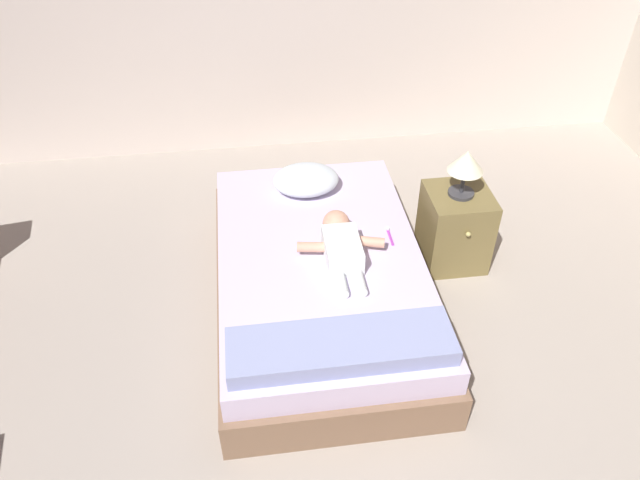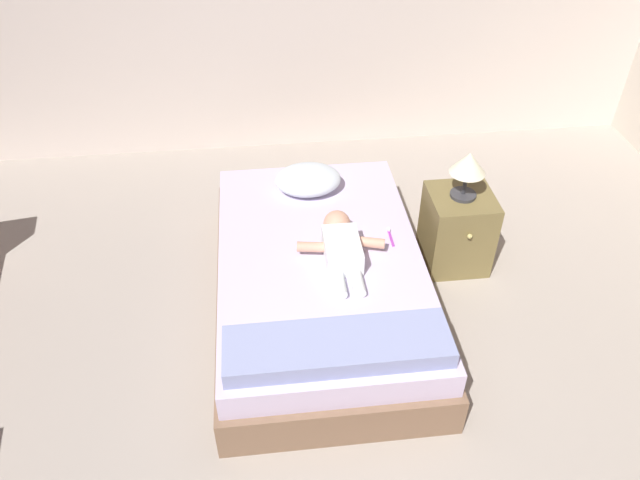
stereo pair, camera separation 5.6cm
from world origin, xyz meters
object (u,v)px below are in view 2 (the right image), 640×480
object	(u,v)px
baby	(341,245)
toothbrush	(390,237)
pillow	(308,180)
lamp	(468,166)
bed	(320,281)
nightstand	(457,229)

from	to	relation	value
baby	toothbrush	size ratio (longest dim) A/B	4.05
pillow	toothbrush	size ratio (longest dim) A/B	2.75
lamp	bed	bearing A→B (deg)	-161.31
baby	nightstand	bearing A→B (deg)	22.29
bed	toothbrush	xyz separation A→B (m)	(0.41, 0.10, 0.21)
lamp	nightstand	bearing A→B (deg)	-90.00
nightstand	lamp	bearing A→B (deg)	90.00
baby	toothbrush	xyz separation A→B (m)	(0.30, 0.11, -0.06)
toothbrush	nightstand	size ratio (longest dim) A/B	0.30
pillow	lamp	xyz separation A→B (m)	(0.88, -0.33, 0.24)
toothbrush	lamp	world-z (taller)	lamp
nightstand	lamp	world-z (taller)	lamp
bed	pillow	world-z (taller)	pillow
pillow	toothbrush	bearing A→B (deg)	-51.72
pillow	lamp	bearing A→B (deg)	-20.24
bed	pillow	distance (m)	0.68
pillow	nightstand	world-z (taller)	pillow
pillow	nightstand	size ratio (longest dim) A/B	0.82
toothbrush	lamp	xyz separation A→B (m)	(0.47, 0.20, 0.31)
toothbrush	nightstand	bearing A→B (deg)	23.37
toothbrush	lamp	size ratio (longest dim) A/B	0.51
baby	toothbrush	world-z (taller)	baby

